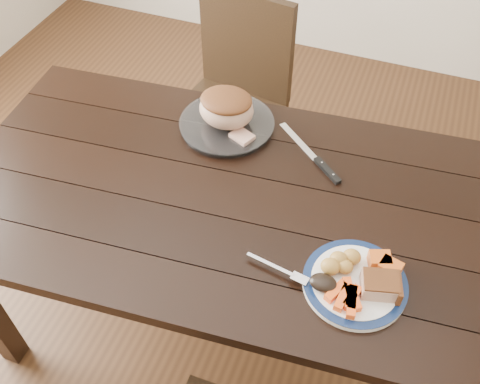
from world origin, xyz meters
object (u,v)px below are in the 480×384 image
(chair_far, at_px, (233,93))
(serving_platter, at_px, (227,125))
(pork_slice, at_px, (380,285))
(carving_knife, at_px, (320,163))
(dining_table, at_px, (218,211))
(dinner_plate, at_px, (355,283))
(fork, at_px, (282,270))
(roast_joint, at_px, (226,109))

(chair_far, distance_m, serving_platter, 0.53)
(pork_slice, xyz_separation_m, carving_knife, (-0.26, 0.40, -0.03))
(chair_far, height_order, carving_knife, chair_far)
(dining_table, height_order, chair_far, chair_far)
(dinner_plate, height_order, fork, fork)
(fork, relative_size, roast_joint, 0.98)
(carving_knife, bearing_deg, dining_table, -99.39)
(dining_table, height_order, carving_knife, carving_knife)
(chair_far, height_order, roast_joint, chair_far)
(dining_table, relative_size, serving_platter, 5.38)
(chair_far, xyz_separation_m, roast_joint, (0.15, -0.45, 0.30))
(dining_table, relative_size, carving_knife, 6.46)
(serving_platter, bearing_deg, pork_slice, -38.02)
(roast_joint, xyz_separation_m, carving_knife, (0.34, -0.06, -0.07))
(serving_platter, bearing_deg, dinner_plate, -40.69)
(roast_joint, bearing_deg, serving_platter, 180.00)
(chair_far, height_order, serving_platter, chair_far)
(dinner_plate, height_order, roast_joint, roast_joint)
(serving_platter, distance_m, carving_knife, 0.35)
(roast_joint, bearing_deg, chair_far, 108.65)
(roast_joint, bearing_deg, carving_knife, -10.57)
(pork_slice, bearing_deg, fork, -173.05)
(dinner_plate, bearing_deg, chair_far, 127.03)
(dining_table, distance_m, pork_slice, 0.56)
(fork, relative_size, carving_knife, 0.69)
(dining_table, distance_m, chair_far, 0.78)
(dining_table, xyz_separation_m, serving_platter, (-0.08, 0.28, 0.10))
(pork_slice, height_order, fork, pork_slice)
(fork, bearing_deg, pork_slice, 16.58)
(chair_far, bearing_deg, dining_table, 116.34)
(dining_table, bearing_deg, pork_slice, -19.51)
(dining_table, distance_m, carving_knife, 0.35)
(dinner_plate, distance_m, fork, 0.19)
(dinner_plate, relative_size, pork_slice, 2.92)
(pork_slice, height_order, carving_knife, pork_slice)
(serving_platter, xyz_separation_m, carving_knife, (0.34, -0.06, -0.00))
(dining_table, bearing_deg, serving_platter, 105.96)
(dining_table, relative_size, chair_far, 1.80)
(dining_table, height_order, fork, fork)
(dining_table, xyz_separation_m, chair_far, (-0.23, 0.74, -0.13))
(dining_table, height_order, roast_joint, roast_joint)
(pork_slice, bearing_deg, serving_platter, 141.98)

